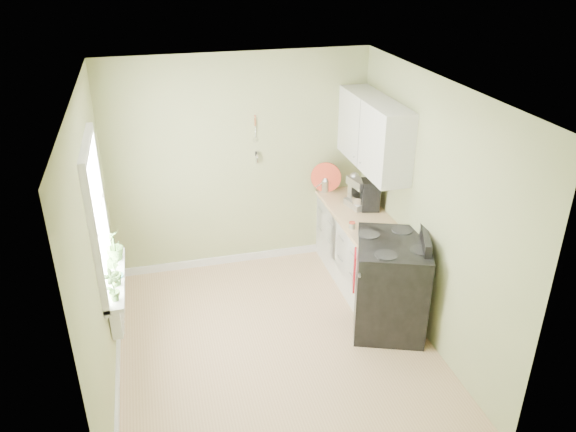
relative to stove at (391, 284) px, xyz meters
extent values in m
cube|color=tan|center=(-1.28, -0.03, -0.53)|extent=(3.20, 3.60, 0.02)
cube|color=white|center=(-1.28, -0.03, 2.19)|extent=(3.20, 3.60, 0.02)
cube|color=tan|center=(-1.28, 1.78, 0.83)|extent=(3.20, 0.02, 2.70)
cube|color=tan|center=(-2.89, -0.03, 0.83)|extent=(0.02, 3.60, 2.70)
cube|color=tan|center=(0.33, -0.03, 0.83)|extent=(0.02, 3.60, 2.70)
cube|color=white|center=(0.02, 0.97, -0.09)|extent=(0.60, 1.60, 0.87)
cube|color=#E1BD8A|center=(0.01, 0.97, 0.37)|extent=(0.64, 1.60, 0.04)
cube|color=white|center=(0.15, 1.07, 1.33)|extent=(0.35, 1.40, 0.80)
cube|color=white|center=(-2.87, 0.27, 1.03)|extent=(0.02, 1.00, 1.30)
cube|color=white|center=(-2.85, 0.27, 1.71)|extent=(0.06, 1.14, 0.07)
cube|color=white|center=(-2.85, 0.27, 0.34)|extent=(0.06, 1.14, 0.07)
cube|color=white|center=(-2.85, 0.27, 1.03)|extent=(0.04, 1.00, 0.04)
cube|color=white|center=(-2.79, 0.27, 0.36)|extent=(0.18, 1.14, 0.04)
cube|color=white|center=(-2.82, 0.22, 0.03)|extent=(0.12, 0.50, 0.35)
cylinder|color=#E1BD8A|center=(-1.08, 1.75, 1.36)|extent=(0.02, 0.02, 0.10)
cylinder|color=silver|center=(-1.08, 1.75, 1.24)|extent=(0.01, 0.01, 0.16)
cylinder|color=silver|center=(-1.08, 1.75, 0.90)|extent=(0.01, 0.14, 0.14)
cube|color=black|center=(0.00, 0.00, -0.02)|extent=(0.98, 1.05, 1.00)
cube|color=black|center=(0.00, 0.00, 0.49)|extent=(0.98, 1.05, 0.03)
cube|color=black|center=(0.32, 0.00, 0.56)|extent=(0.36, 0.81, 0.16)
cylinder|color=#B2B2B7|center=(-0.38, 0.00, 0.37)|extent=(0.27, 0.65, 0.02)
cube|color=red|center=(-0.38, 0.11, 0.17)|extent=(0.11, 0.24, 0.42)
cube|color=#B2B2B7|center=(0.03, 1.15, 0.42)|extent=(0.26, 0.33, 0.08)
cube|color=#B2B2B7|center=(0.03, 1.28, 0.56)|extent=(0.13, 0.10, 0.22)
cube|color=#B2B2B7|center=(0.03, 1.17, 0.69)|extent=(0.20, 0.32, 0.10)
sphere|color=#B2B2B7|center=(0.03, 1.28, 0.72)|extent=(0.12, 0.12, 0.12)
cylinder|color=silver|center=(0.03, 1.09, 0.48)|extent=(0.17, 0.17, 0.14)
cylinder|color=silver|center=(-0.20, 1.69, 0.46)|extent=(0.11, 0.11, 0.15)
cone|color=silver|center=(-0.20, 1.69, 0.55)|extent=(0.11, 0.11, 0.04)
cylinder|color=silver|center=(-0.28, 1.69, 0.48)|extent=(0.10, 0.02, 0.08)
cube|color=black|center=(0.16, 1.06, 0.57)|extent=(0.26, 0.27, 0.37)
cylinder|color=black|center=(0.12, 1.06, 0.46)|extent=(0.12, 0.12, 0.13)
cylinder|color=#C93E27|center=(-0.19, 1.69, 0.58)|extent=(0.38, 0.20, 0.39)
cylinder|color=#B0AB90|center=(-0.23, 0.62, 0.42)|extent=(0.07, 0.07, 0.07)
cylinder|color=#C93E27|center=(-0.23, 0.62, 0.46)|extent=(0.07, 0.07, 0.01)
imported|color=#40672D|center=(-2.78, -0.15, 0.53)|extent=(0.20, 0.19, 0.32)
imported|color=#40672D|center=(-2.78, 0.12, 0.51)|extent=(0.19, 0.20, 0.28)
imported|color=#40672D|center=(-2.78, 0.61, 0.53)|extent=(0.24, 0.24, 0.32)
camera|label=1|loc=(-2.32, -4.60, 3.28)|focal=35.00mm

